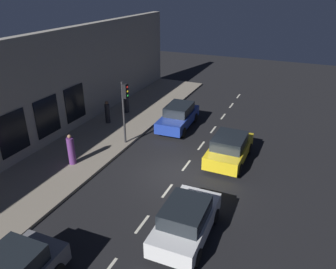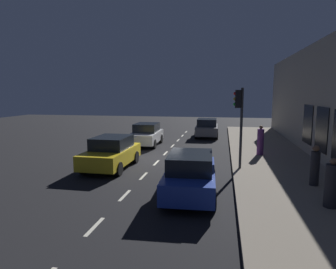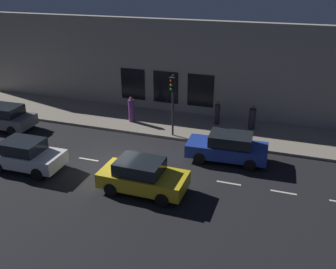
{
  "view_description": "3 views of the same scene",
  "coord_description": "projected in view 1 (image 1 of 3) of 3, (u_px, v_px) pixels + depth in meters",
  "views": [
    {
      "loc": [
        -5.23,
        13.49,
        9.14
      ],
      "look_at": [
        1.29,
        -1.44,
        1.45
      ],
      "focal_mm": 34.71,
      "sensor_mm": 36.0,
      "label": 1
    },
    {
      "loc": [
        3.49,
        -16.14,
        3.74
      ],
      "look_at": [
        0.85,
        -2.08,
        1.72
      ],
      "focal_mm": 31.44,
      "sensor_mm": 36.0,
      "label": 2
    },
    {
      "loc": [
        -15.84,
        -8.42,
        9.56
      ],
      "look_at": [
        0.67,
        -2.82,
        1.85
      ],
      "focal_mm": 39.73,
      "sensor_mm": 36.0,
      "label": 3
    }
  ],
  "objects": [
    {
      "name": "ground_plane",
      "position": [
        180.0,
        174.0,
        16.97
      ],
      "size": [
        60.0,
        60.0,
        0.0
      ],
      "primitive_type": "plane",
      "color": "black"
    },
    {
      "name": "traffic_light",
      "position": [
        125.0,
        101.0,
        18.84
      ],
      "size": [
        0.47,
        0.32,
        3.84
      ],
      "color": "#2D2D30",
      "rests_on": "sidewalk"
    },
    {
      "name": "building_facade",
      "position": [
        39.0,
        93.0,
        18.75
      ],
      "size": [
        0.65,
        32.0,
        6.6
      ],
      "color": "gray",
      "rests_on": "ground"
    },
    {
      "name": "sidewalk",
      "position": [
        82.0,
        151.0,
        19.21
      ],
      "size": [
        4.5,
        32.0,
        0.15
      ],
      "color": "gray",
      "rests_on": "ground"
    },
    {
      "name": "pedestrian_0",
      "position": [
        71.0,
        150.0,
        17.39
      ],
      "size": [
        0.4,
        0.4,
        1.73
      ],
      "rotation": [
        0.0,
        0.0,
        4.67
      ],
      "color": "#5B2D70",
      "rests_on": "sidewalk"
    },
    {
      "name": "parked_car_2",
      "position": [
        186.0,
        220.0,
        12.53
      ],
      "size": [
        1.93,
        3.89,
        1.58
      ],
      "rotation": [
        0.0,
        0.0,
        3.16
      ],
      "color": "silver",
      "rests_on": "ground"
    },
    {
      "name": "pedestrian_2",
      "position": [
        107.0,
        113.0,
        22.56
      ],
      "size": [
        0.36,
        0.36,
        1.59
      ],
      "rotation": [
        0.0,
        0.0,
        1.63
      ],
      "color": "#232328",
      "rests_on": "sidewalk"
    },
    {
      "name": "parked_car_1",
      "position": [
        178.0,
        116.0,
        22.19
      ],
      "size": [
        2.0,
        4.39,
        1.58
      ],
      "rotation": [
        0.0,
        0.0,
        0.05
      ],
      "color": "#1E389E",
      "rests_on": "ground"
    },
    {
      "name": "pedestrian_1",
      "position": [
        126.0,
        103.0,
        24.41
      ],
      "size": [
        0.61,
        0.61,
        1.58
      ],
      "rotation": [
        0.0,
        0.0,
        0.92
      ],
      "color": "#232328",
      "rests_on": "sidewalk"
    },
    {
      "name": "lane_centre_line",
      "position": [
        186.0,
        165.0,
        17.8
      ],
      "size": [
        0.12,
        27.2,
        0.01
      ],
      "color": "beige",
      "rests_on": "ground"
    },
    {
      "name": "parked_car_3",
      "position": [
        229.0,
        148.0,
        17.95
      ],
      "size": [
        2.0,
        4.1,
        1.58
      ],
      "rotation": [
        0.0,
        0.0,
        3.13
      ],
      "color": "gold",
      "rests_on": "ground"
    }
  ]
}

